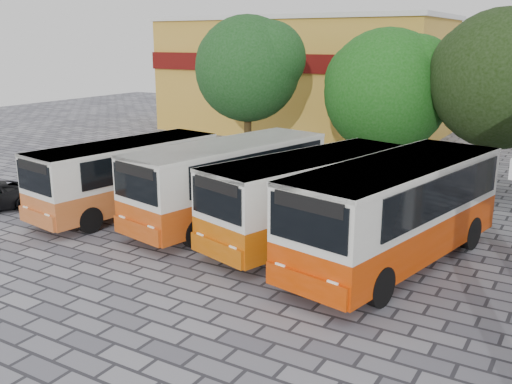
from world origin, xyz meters
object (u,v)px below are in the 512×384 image
Objects in this scene: bus_centre_right at (311,192)px; bus_far_right at (397,206)px; bus_centre_left at (229,177)px; bus_far_left at (127,172)px.

bus_far_right is at bearing 5.59° from bus_centre_right.
bus_far_right reaches higher than bus_centre_left.
bus_centre_right is at bearing 7.38° from bus_centre_left.
bus_far_left is 0.93× the size of bus_centre_right.
bus_far_right reaches higher than bus_centre_right.
bus_far_left is 4.32m from bus_centre_left.
bus_far_left is 0.92× the size of bus_centre_left.
bus_far_right reaches higher than bus_far_left.
bus_far_left is at bearing -158.46° from bus_centre_right.
bus_far_right is (10.82, 0.09, 0.22)m from bus_far_left.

